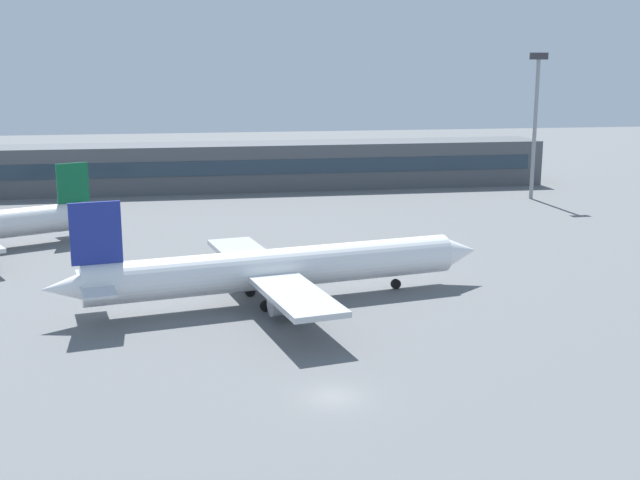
{
  "coord_description": "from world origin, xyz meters",
  "views": [
    {
      "loc": [
        -10.5,
        -53.88,
        24.01
      ],
      "look_at": [
        6.04,
        40.0,
        3.0
      ],
      "focal_mm": 44.54,
      "sensor_mm": 36.0,
      "label": 1
    }
  ],
  "objects": [
    {
      "name": "ground_plane",
      "position": [
        0.0,
        40.0,
        0.0
      ],
      "size": [
        400.0,
        400.0,
        0.0
      ],
      "primitive_type": "plane",
      "color": "slate"
    },
    {
      "name": "airplane_near",
      "position": [
        -0.8,
        24.94,
        3.53
      ],
      "size": [
        46.55,
        32.84,
        11.57
      ],
      "color": "white",
      "rests_on": "ground_plane"
    },
    {
      "name": "terminal_building",
      "position": [
        0.0,
        103.06,
        4.5
      ],
      "size": [
        124.23,
        12.13,
        9.0
      ],
      "color": "#4C5156",
      "rests_on": "ground_plane"
    },
    {
      "name": "floodlight_tower_west",
      "position": [
        52.88,
        81.62,
        15.15
      ],
      "size": [
        3.2,
        0.8,
        26.25
      ],
      "color": "gray",
      "rests_on": "ground_plane"
    }
  ]
}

